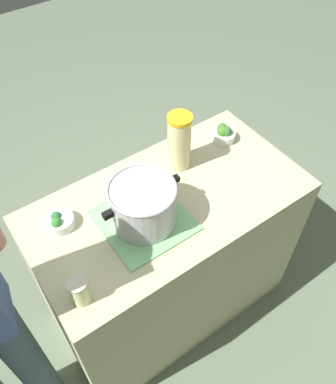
# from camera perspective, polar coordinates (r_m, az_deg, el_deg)

# --- Properties ---
(ground_plane) EXTENTS (8.00, 8.00, 0.00)m
(ground_plane) POSITION_cam_1_polar(r_m,az_deg,el_deg) (2.45, 0.00, -14.84)
(ground_plane) COLOR #626F58
(counter_slab) EXTENTS (1.18, 0.62, 0.91)m
(counter_slab) POSITION_cam_1_polar(r_m,az_deg,el_deg) (2.05, 0.00, -9.26)
(counter_slab) COLOR #B4B386
(counter_slab) RESTS_ON ground_plane
(dish_cloth) EXTENTS (0.33, 0.34, 0.01)m
(dish_cloth) POSITION_cam_1_polar(r_m,az_deg,el_deg) (1.62, -3.37, -3.94)
(dish_cloth) COLOR #78BD79
(dish_cloth) RESTS_ON counter_slab
(cooking_pot) EXTENTS (0.33, 0.26, 0.19)m
(cooking_pot) POSITION_cam_1_polar(r_m,az_deg,el_deg) (1.54, -3.54, -1.69)
(cooking_pot) COLOR #B7B7BC
(cooking_pot) RESTS_ON dish_cloth
(lemonade_pitcher) EXTENTS (0.10, 0.10, 0.27)m
(lemonade_pitcher) POSITION_cam_1_polar(r_m,az_deg,el_deg) (1.73, 1.56, 7.06)
(lemonade_pitcher) COLOR beige
(lemonade_pitcher) RESTS_ON counter_slab
(mason_jar) EXTENTS (0.07, 0.07, 0.11)m
(mason_jar) POSITION_cam_1_polar(r_m,az_deg,el_deg) (1.42, -12.31, -13.40)
(mason_jar) COLOR beige
(mason_jar) RESTS_ON counter_slab
(broccoli_bowl_front) EXTENTS (0.11, 0.11, 0.07)m
(broccoli_bowl_front) POSITION_cam_1_polar(r_m,az_deg,el_deg) (1.64, -14.96, -3.99)
(broccoli_bowl_front) COLOR silver
(broccoli_bowl_front) RESTS_ON counter_slab
(broccoli_bowl_center) EXTENTS (0.11, 0.11, 0.08)m
(broccoli_bowl_center) POSITION_cam_1_polar(r_m,az_deg,el_deg) (1.94, 7.81, 8.09)
(broccoli_bowl_center) COLOR silver
(broccoli_bowl_center) RESTS_ON counter_slab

